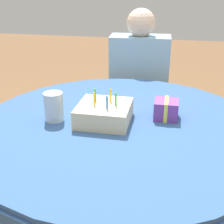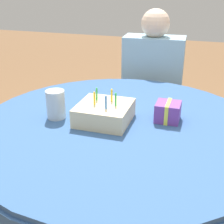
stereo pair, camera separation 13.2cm
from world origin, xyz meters
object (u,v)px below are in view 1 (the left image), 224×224
at_px(birthday_cake, 104,113).
at_px(gift_box, 166,109).
at_px(chair, 139,101).
at_px(drinking_glass, 54,107).
at_px(person, 139,80).

xyz_separation_m(birthday_cake, gift_box, (0.26, 0.09, 0.00)).
bearing_deg(chair, gift_box, -78.93).
relative_size(drinking_glass, gift_box, 1.15).
distance_m(person, drinking_glass, 0.90).
xyz_separation_m(person, drinking_glass, (-0.27, -0.85, 0.13)).
height_order(person, birthday_cake, person).
bearing_deg(gift_box, person, 105.57).
xyz_separation_m(drinking_glass, gift_box, (0.47, 0.12, -0.02)).
height_order(chair, person, person).
bearing_deg(chair, drinking_glass, -108.80).
distance_m(drinking_glass, gift_box, 0.49).
distance_m(chair, birthday_cake, 0.96).
xyz_separation_m(chair, person, (0.01, -0.09, 0.19)).
bearing_deg(person, chair, 90.00).
xyz_separation_m(chair, gift_box, (0.21, -0.83, 0.30)).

